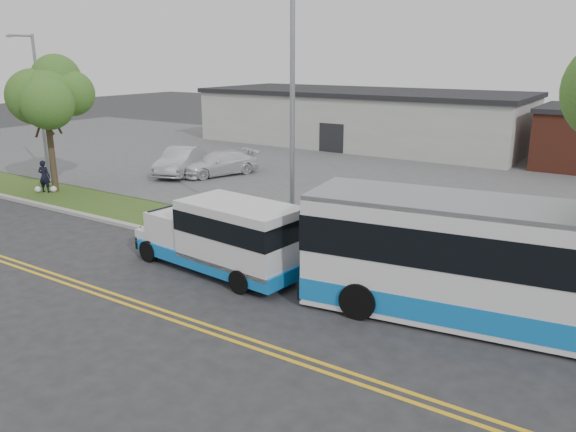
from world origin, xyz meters
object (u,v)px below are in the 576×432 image
Objects in this scene: streetlight_near at (291,106)px; pedestrian at (44,176)px; parked_car_a at (180,161)px; streetlight_far at (38,100)px; parked_car_b at (219,163)px; tree_west at (45,93)px; transit_bus at (531,269)px; shuttle_bus at (226,235)px.

streetlight_near is 15.85m from pedestrian.
streetlight_near is 1.98× the size of parked_car_a.
streetlight_far is at bearing -166.82° from parked_car_a.
pedestrian is at bearing -97.51° from parked_car_b.
parked_car_a is at bearing -135.53° from pedestrian.
tree_west is at bearing -148.02° from pedestrian.
transit_bus is at bearing -9.86° from streetlight_far.
parked_car_b is at bearing 34.32° from streetlight_far.
streetlight_far reaches higher than parked_car_a.
shuttle_bus is 15.57m from parked_car_b.
transit_bus is 24.08m from pedestrian.
tree_west is 0.73× the size of streetlight_near.
streetlight_near is 9.65m from transit_bus.
tree_west is at bearing -97.33° from parked_car_b.
streetlight_near is 14.24m from parked_car_b.
tree_west is 1.44× the size of parked_car_b.
transit_bus reaches higher than parked_car_b.
shuttle_bus is at bearing -17.88° from streetlight_far.
pedestrian is at bearing -132.74° from parked_car_a.
shuttle_bus is at bearing -27.35° from parked_car_b.
streetlight_far is at bearing -60.45° from pedestrian.
streetlight_far is at bearing 162.02° from transit_bus.
streetlight_far is 5.78m from pedestrian.
streetlight_near is at bearing 158.14° from transit_bus.
streetlight_near is (15.00, -0.47, 0.11)m from tree_west.
streetlight_near reaches higher than tree_west.
transit_bus is (23.71, -2.60, -3.46)m from tree_west.
tree_west is at bearing -28.98° from streetlight_far.
shuttle_bus is (14.62, -3.79, -3.81)m from tree_west.
streetlight_far is 0.66× the size of transit_bus.
tree_west is at bearing 171.03° from shuttle_bus.
tree_west is 0.86× the size of streetlight_far.
pedestrian is (-14.88, 3.38, -0.38)m from shuttle_bus.
parked_car_a is at bearing 144.60° from shuttle_bus.
transit_bus is 22.01m from parked_car_b.
transit_bus is (27.71, -4.82, -2.81)m from streetlight_far.
parked_car_a is at bearing 35.83° from streetlight_far.
shuttle_bus is 9.18m from transit_bus.
tree_west reaches higher than parked_car_a.
parked_car_a is at bearing 70.72° from tree_west.
transit_bus reaches higher than shuttle_bus.
pedestrian is at bearing 166.65° from transit_bus.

